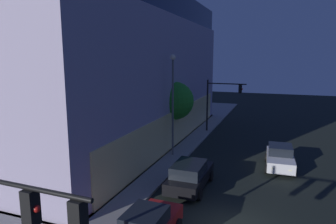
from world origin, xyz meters
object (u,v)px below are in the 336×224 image
at_px(street_lamp_sidewalk, 173,93).
at_px(car_white, 280,157).
at_px(traffic_light_far_corner, 220,97).
at_px(car_black, 190,175).
at_px(sidewalk_tree, 175,101).
at_px(modern_building, 76,69).

xyz_separation_m(street_lamp_sidewalk, car_white, (0.18, -8.39, -4.45)).
height_order(traffic_light_far_corner, street_lamp_sidewalk, street_lamp_sidewalk).
bearing_deg(traffic_light_far_corner, car_black, -176.08).
bearing_deg(traffic_light_far_corner, car_white, -145.51).
xyz_separation_m(street_lamp_sidewalk, sidewalk_tree, (2.92, 0.83, -1.05)).
relative_size(modern_building, car_black, 6.49).
xyz_separation_m(sidewalk_tree, car_white, (-2.74, -9.22, -3.40)).
xyz_separation_m(modern_building, car_white, (-3.18, -20.19, -6.19)).
relative_size(traffic_light_far_corner, car_black, 1.17).
relative_size(street_lamp_sidewalk, car_black, 1.71).
relative_size(modern_building, street_lamp_sidewalk, 3.79).
bearing_deg(sidewalk_tree, modern_building, 87.70).
distance_m(modern_building, traffic_light_far_corner, 15.43).
xyz_separation_m(traffic_light_far_corner, car_white, (-9.19, -6.31, -3.11)).
height_order(street_lamp_sidewalk, sidewalk_tree, street_lamp_sidewalk).
distance_m(street_lamp_sidewalk, sidewalk_tree, 3.22).
bearing_deg(modern_building, car_white, -98.95).
height_order(car_black, car_white, car_black).
distance_m(modern_building, car_black, 18.41).
height_order(traffic_light_far_corner, car_white, traffic_light_far_corner).
distance_m(modern_building, sidewalk_tree, 11.33).
bearing_deg(traffic_light_far_corner, street_lamp_sidewalk, 167.47).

